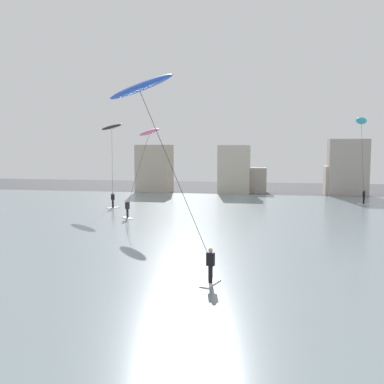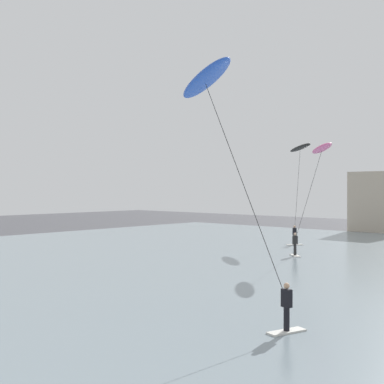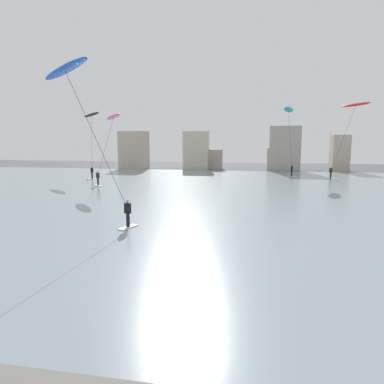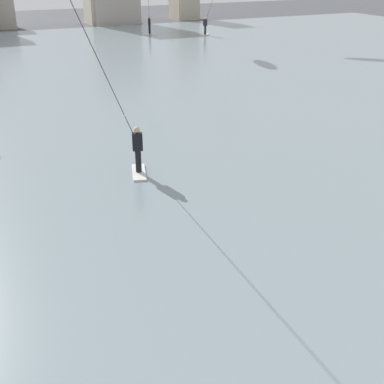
{
  "view_description": "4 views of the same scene",
  "coord_description": "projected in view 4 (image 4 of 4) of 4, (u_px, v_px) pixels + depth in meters",
  "views": [
    {
      "loc": [
        0.5,
        -1.09,
        6.18
      ],
      "look_at": [
        -2.19,
        12.49,
        4.81
      ],
      "focal_mm": 40.94,
      "sensor_mm": 36.0,
      "label": 1
    },
    {
      "loc": [
        6.78,
        3.27,
        4.88
      ],
      "look_at": [
        -1.55,
        12.35,
        4.79
      ],
      "focal_mm": 48.25,
      "sensor_mm": 36.0,
      "label": 2
    },
    {
      "loc": [
        4.62,
        -0.17,
        5.03
      ],
      "look_at": [
        1.62,
        16.18,
        2.54
      ],
      "focal_mm": 32.05,
      "sensor_mm": 36.0,
      "label": 3
    },
    {
      "loc": [
        -7.29,
        3.27,
        6.74
      ],
      "look_at": [
        -3.26,
        11.87,
        2.19
      ],
      "focal_mm": 45.82,
      "sensor_mm": 36.0,
      "label": 4
    }
  ],
  "objects": [
    {
      "name": "water_bay",
      "position": [
        102.0,
        85.0,
        28.47
      ],
      "size": [
        84.0,
        52.0,
        0.1
      ],
      "primitive_type": "cube",
      "color": "gray",
      "rests_on": "ground"
    }
  ]
}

